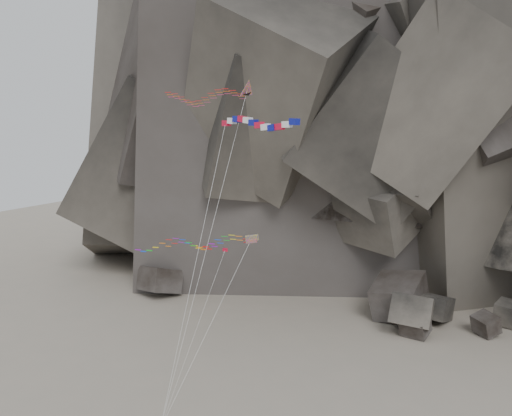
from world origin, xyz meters
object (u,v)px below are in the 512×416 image
at_px(delta_kite, 201,96).
at_px(banner_kite, 257,125).
at_px(pennant_kite, 213,283).
at_px(parafoil_kite, 189,243).

xyz_separation_m(delta_kite, banner_kite, (7.45, -3.34, -2.73)).
relative_size(delta_kite, banner_kite, 1.12).
bearing_deg(pennant_kite, banner_kite, -19.59).
relative_size(delta_kite, parafoil_kite, 1.87).
bearing_deg(pennant_kite, parafoil_kite, 162.99).
bearing_deg(delta_kite, pennant_kite, -23.29).
xyz_separation_m(parafoil_kite, pennant_kite, (3.08, -0.75, -3.64)).
relative_size(delta_kite, pennant_kite, 2.09).
bearing_deg(banner_kite, parafoil_kite, -170.58).
height_order(banner_kite, pennant_kite, banner_kite).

